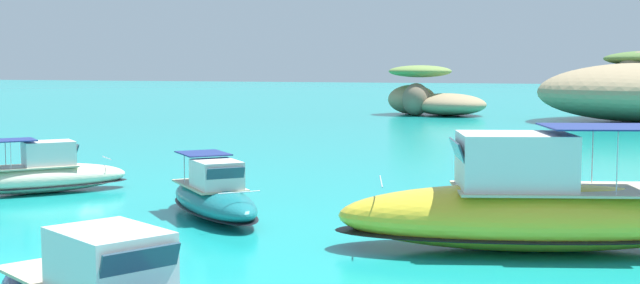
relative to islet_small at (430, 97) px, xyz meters
The scene contains 4 objects.
islet_small is the anchor object (origin of this frame).
motorboat_teal 56.17m from the islet_small, 86.14° to the right, with size 5.81×5.94×2.01m.
motorboat_yellow 59.21m from the islet_small, 76.41° to the right, with size 11.14×6.01×3.34m.
motorboat_cream 53.73m from the islet_small, 95.17° to the right, with size 6.06×6.32×2.12m.
Camera 1 is at (13.91, -14.79, 4.97)m, focal length 46.19 mm.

